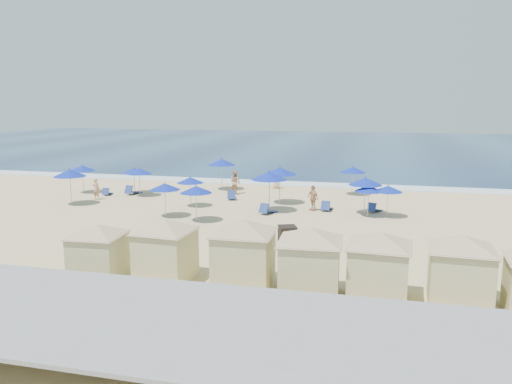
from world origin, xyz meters
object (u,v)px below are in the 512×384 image
(umbrella_4, at_px, (222,162))
(umbrella_11, at_px, (365,181))
(trash_bin, at_px, (287,234))
(umbrella_1, at_px, (70,173))
(umbrella_0, at_px, (82,168))
(beachgoer_1, at_px, (235,182))
(cabana_4, at_px, (379,257))
(umbrella_5, at_px, (190,180))
(beachgoer_3, at_px, (276,179))
(umbrella_2, at_px, (134,170))
(umbrella_9, at_px, (353,170))
(cabana_1, at_px, (165,242))
(umbrella_8, at_px, (269,176))
(cabana_3, at_px, (310,253))
(umbrella_13, at_px, (139,171))
(beachgoer_0, at_px, (96,189))
(umbrella_7, at_px, (280,171))
(umbrella_12, at_px, (369,189))
(beachgoer_2, at_px, (313,198))
(cabana_0, at_px, (98,245))
(cabana_5, at_px, (461,261))
(umbrella_6, at_px, (196,189))
(umbrella_3, at_px, (165,187))
(umbrella_10, at_px, (388,189))
(cabana_2, at_px, (244,244))

(umbrella_4, distance_m, umbrella_11, 13.30)
(trash_bin, xyz_separation_m, umbrella_1, (-16.37, 5.84, 1.79))
(umbrella_0, relative_size, beachgoer_1, 1.23)
(cabana_4, xyz_separation_m, umbrella_5, (-12.53, 13.83, 0.24))
(umbrella_0, distance_m, beachgoer_3, 15.45)
(umbrella_2, xyz_separation_m, umbrella_9, (16.65, 3.29, 0.17))
(cabana_4, xyz_separation_m, umbrella_4, (-12.49, 20.73, 0.67))
(cabana_1, relative_size, umbrella_8, 1.61)
(cabana_3, bearing_deg, umbrella_13, 132.27)
(umbrella_5, relative_size, beachgoer_0, 1.35)
(umbrella_7, xyz_separation_m, beachgoer_0, (-13.35, -1.76, -1.53))
(umbrella_2, distance_m, umbrella_12, 18.45)
(cabana_1, relative_size, beachgoer_2, 2.57)
(umbrella_1, relative_size, beachgoer_1, 1.39)
(cabana_0, relative_size, cabana_5, 0.91)
(cabana_0, distance_m, umbrella_6, 10.41)
(umbrella_4, bearing_deg, cabana_1, -78.42)
(umbrella_5, bearing_deg, beachgoer_1, 73.25)
(umbrella_2, relative_size, beachgoer_0, 1.32)
(cabana_4, bearing_deg, umbrella_7, 112.69)
(umbrella_8, xyz_separation_m, umbrella_9, (4.93, 7.33, -0.39))
(umbrella_1, xyz_separation_m, umbrella_8, (13.90, 1.10, 0.14))
(cabana_5, relative_size, beachgoer_0, 2.84)
(umbrella_2, height_order, umbrella_3, umbrella_3)
(umbrella_7, bearing_deg, umbrella_5, -156.63)
(trash_bin, xyz_separation_m, beachgoer_2, (0.24, 7.94, 0.42))
(cabana_0, relative_size, umbrella_12, 1.97)
(umbrella_7, distance_m, umbrella_11, 6.28)
(umbrella_5, bearing_deg, umbrella_8, -2.73)
(cabana_4, xyz_separation_m, umbrella_9, (-2.04, 20.89, 0.36))
(umbrella_0, bearing_deg, cabana_5, -32.97)
(trash_bin, distance_m, umbrella_3, 9.38)
(umbrella_13, bearing_deg, cabana_1, -60.11)
(umbrella_12, xyz_separation_m, beachgoer_0, (-19.49, 0.94, -1.00))
(umbrella_5, distance_m, umbrella_13, 5.81)
(cabana_5, height_order, beachgoer_3, cabana_5)
(cabana_5, bearing_deg, umbrella_1, 152.70)
(umbrella_7, relative_size, umbrella_11, 1.09)
(umbrella_2, relative_size, umbrella_9, 0.91)
(umbrella_13, bearing_deg, umbrella_10, -8.77)
(umbrella_5, relative_size, umbrella_13, 0.96)
(umbrella_2, bearing_deg, umbrella_8, -19.02)
(umbrella_0, distance_m, umbrella_4, 10.94)
(umbrella_3, bearing_deg, cabana_4, -39.13)
(umbrella_5, distance_m, umbrella_11, 11.63)
(umbrella_3, distance_m, beachgoer_0, 8.38)
(beachgoer_1, bearing_deg, umbrella_7, 178.84)
(cabana_2, relative_size, umbrella_9, 2.06)
(cabana_1, distance_m, umbrella_4, 21.01)
(cabana_3, bearing_deg, cabana_0, -177.91)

